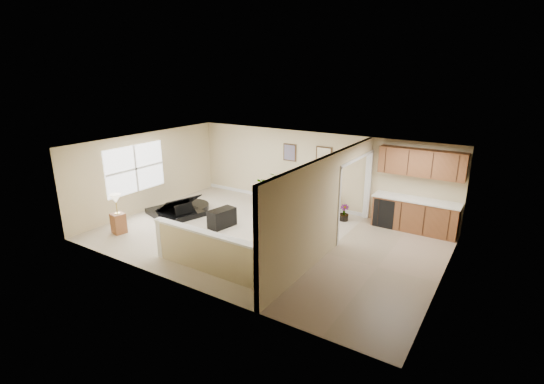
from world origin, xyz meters
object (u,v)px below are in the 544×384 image
Objects in this scene: small_plant at (344,214)px; lamp_stand at (118,217)px; palm_plant at (274,188)px; piano_bench at (222,218)px; accent_table at (283,195)px; piano at (176,195)px; loveseat at (312,205)px.

lamp_stand is at bearing -139.24° from small_plant.
small_plant is (2.54, -0.07, -0.38)m from palm_plant.
piano_bench reaches higher than small_plant.
accent_table is 2.20m from small_plant.
piano_bench is 2.48m from palm_plant.
piano is 4.13× the size of small_plant.
piano is at bearing 83.89° from lamp_stand.
accent_table is at bearing 57.39° from lamp_stand.
piano_bench is 3.67m from small_plant.
piano_bench is 2.91m from loveseat.
lamp_stand reaches higher than piano_bench.
lamp_stand is at bearing -151.95° from loveseat.
piano_bench is 0.71× the size of lamp_stand.
accent_table is at bearing -1.75° from palm_plant.
piano is 1.53× the size of palm_plant.
palm_plant reaches higher than small_plant.
small_plant is at bearing 40.76° from lamp_stand.
piano_bench is 1.23× the size of accent_table.
small_plant is at bearing -18.49° from loveseat.
accent_table is 0.48× the size of palm_plant.
lamp_stand is (-2.15, -1.90, 0.21)m from piano_bench.
piano_bench is at bearing -104.32° from accent_table.
small_plant is (2.19, -0.06, -0.21)m from accent_table.
loveseat is at bearing -178.82° from small_plant.
loveseat is 1.48m from palm_plant.
accent_table is 5.14m from lamp_stand.
piano is 1.21× the size of loveseat.
small_plant is (1.09, 0.02, -0.10)m from loveseat.
small_plant is at bearing -1.58° from palm_plant.
palm_plant is at bearing 62.51° from piano.
lamp_stand is at bearing -138.51° from piano_bench.
piano is 1.84× the size of lamp_stand.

